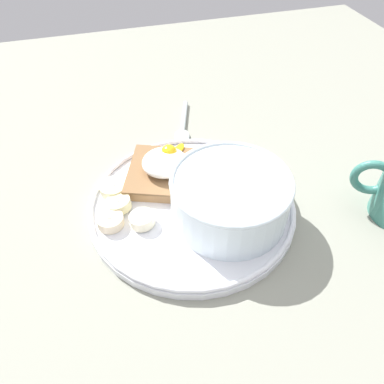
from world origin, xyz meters
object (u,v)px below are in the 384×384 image
object	(u,v)px
poached_egg	(165,161)
banana_slice_right	(114,188)
banana_slice_front	(142,220)
toast_slice	(166,173)
oatmeal_bowl	(230,197)
spoon	(183,127)
banana_slice_left	(118,204)
banana_slice_back	(110,221)

from	to	relation	value
poached_egg	banana_slice_right	size ratio (longest dim) A/B	1.57
banana_slice_front	banana_slice_right	world-z (taller)	banana_slice_front
toast_slice	banana_slice_right	distance (cm)	7.12
oatmeal_bowl	banana_slice_front	distance (cm)	10.72
poached_egg	spoon	size ratio (longest dim) A/B	0.68
banana_slice_left	banana_slice_right	size ratio (longest dim) A/B	0.92
toast_slice	spoon	distance (cm)	12.78
toast_slice	banana_slice_back	size ratio (longest dim) A/B	2.82
banana_slice_front	banana_slice_left	bearing A→B (deg)	-53.98
oatmeal_bowl	banana_slice_right	world-z (taller)	oatmeal_bowl
banana_slice_front	banana_slice_back	xyz separation A→B (cm)	(3.65, -0.90, -0.06)
banana_slice_front	oatmeal_bowl	bearing A→B (deg)	171.79
poached_egg	banana_slice_left	bearing A→B (deg)	29.66
toast_slice	spoon	world-z (taller)	toast_slice
oatmeal_bowl	banana_slice_front	xyz separation A→B (cm)	(10.34, -1.49, -2.37)
oatmeal_bowl	toast_slice	bearing A→B (deg)	-55.94
poached_egg	banana_slice_left	distance (cm)	8.33
toast_slice	banana_slice_right	xyz separation A→B (cm)	(7.07, 0.84, -0.19)
banana_slice_back	banana_slice_right	xyz separation A→B (cm)	(-1.10, -5.38, 0.02)
oatmeal_bowl	poached_egg	distance (cm)	10.45
banana_slice_front	spoon	distance (cm)	21.14
oatmeal_bowl	toast_slice	xyz separation A→B (cm)	(5.82, -8.61, -2.23)
banana_slice_left	spoon	size ratio (longest dim) A/B	0.40
toast_slice	poached_egg	world-z (taller)	poached_egg
poached_egg	banana_slice_back	xyz separation A→B (cm)	(8.29, 6.37, -2.11)
oatmeal_bowl	banana_slice_right	size ratio (longest dim) A/B	2.85
spoon	banana_slice_front	bearing A→B (deg)	61.75
poached_egg	toast_slice	bearing A→B (deg)	51.11
banana_slice_right	spoon	xyz separation A→B (cm)	(-12.53, -12.30, -1.29)
banana_slice_back	spoon	xyz separation A→B (cm)	(-13.63, -17.68, -1.26)
poached_egg	banana_slice_left	world-z (taller)	poached_egg
banana_slice_front	banana_slice_back	size ratio (longest dim) A/B	0.97
banana_slice_front	spoon	bearing A→B (deg)	-118.25
poached_egg	banana_slice_left	xyz separation A→B (cm)	(7.02, 4.00, -2.05)
oatmeal_bowl	banana_slice_back	xyz separation A→B (cm)	(13.99, -2.39, -2.43)
poached_egg	spoon	xyz separation A→B (cm)	(-5.34, -11.32, -3.38)
spoon	banana_slice_back	bearing A→B (deg)	52.37
oatmeal_bowl	banana_slice_right	bearing A→B (deg)	-31.08
banana_slice_back	banana_slice_left	bearing A→B (deg)	-118.24
banana_slice_left	banana_slice_back	xyz separation A→B (cm)	(1.27, 2.37, -0.07)
banana_slice_front	banana_slice_right	bearing A→B (deg)	-67.92
banana_slice_left	banana_slice_right	world-z (taller)	banana_slice_left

